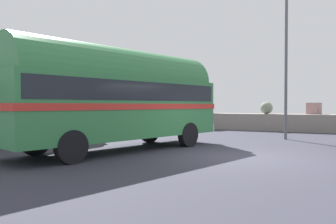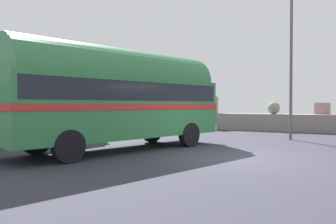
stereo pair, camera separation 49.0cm
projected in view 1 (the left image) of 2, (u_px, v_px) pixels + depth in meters
name	position (u px, v px, depth m)	size (l,w,h in m)	color
ground	(239.00, 157.00, 10.51)	(32.00, 26.00, 0.02)	#31303C
breakwater	(289.00, 121.00, 20.96)	(31.36, 2.05, 2.29)	gray
vintage_coach	(119.00, 95.00, 11.84)	(4.63, 8.91, 3.70)	black
second_coach	(2.00, 96.00, 13.49)	(3.36, 8.80, 3.70)	black
lamp_post	(288.00, 58.00, 15.77)	(1.04, 0.79, 7.07)	#5B5B60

